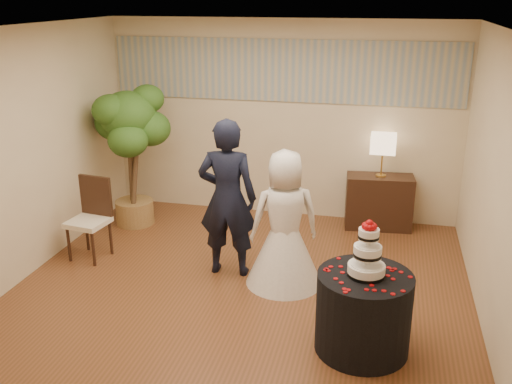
% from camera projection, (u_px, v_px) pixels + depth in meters
% --- Properties ---
extents(floor, '(5.00, 5.00, 0.00)m').
position_uv_depth(floor, '(239.00, 293.00, 6.26)').
color(floor, brown).
rests_on(floor, ground).
extents(ceiling, '(5.00, 5.00, 0.00)m').
position_uv_depth(ceiling, '(236.00, 29.00, 5.33)').
color(ceiling, white).
rests_on(ceiling, wall_back).
extents(wall_back, '(5.00, 0.06, 2.80)m').
position_uv_depth(wall_back, '(282.00, 120.00, 8.09)').
color(wall_back, beige).
rests_on(wall_back, ground).
extents(wall_front, '(5.00, 0.06, 2.80)m').
position_uv_depth(wall_front, '(134.00, 290.00, 3.50)').
color(wall_front, beige).
rests_on(wall_front, ground).
extents(wall_left, '(0.06, 5.00, 2.80)m').
position_uv_depth(wall_left, '(20.00, 156.00, 6.33)').
color(wall_left, beige).
rests_on(wall_left, ground).
extents(wall_right, '(0.06, 5.00, 2.80)m').
position_uv_depth(wall_right, '(499.00, 190.00, 5.26)').
color(wall_right, beige).
rests_on(wall_right, ground).
extents(mural_border, '(4.90, 0.02, 0.85)m').
position_uv_depth(mural_border, '(283.00, 71.00, 7.84)').
color(mural_border, '#9CA094').
rests_on(mural_border, wall_back).
extents(groom, '(0.70, 0.48, 1.84)m').
position_uv_depth(groom, '(227.00, 198.00, 6.44)').
color(groom, black).
rests_on(groom, floor).
extents(bride, '(1.11, 1.11, 1.55)m').
position_uv_depth(bride, '(285.00, 219.00, 6.24)').
color(bride, white).
rests_on(bride, floor).
extents(cake_table, '(0.90, 0.90, 0.76)m').
position_uv_depth(cake_table, '(363.00, 312.00, 5.17)').
color(cake_table, black).
rests_on(cake_table, floor).
extents(wedding_cake, '(0.34, 0.34, 0.53)m').
position_uv_depth(wedding_cake, '(368.00, 248.00, 4.96)').
color(wedding_cake, white).
rests_on(wedding_cake, cake_table).
extents(console, '(0.94, 0.49, 0.75)m').
position_uv_depth(console, '(379.00, 202.00, 7.89)').
color(console, black).
rests_on(console, floor).
extents(table_lamp, '(0.33, 0.33, 0.58)m').
position_uv_depth(table_lamp, '(382.00, 156.00, 7.67)').
color(table_lamp, beige).
rests_on(table_lamp, console).
extents(ficus_tree, '(1.34, 1.34, 1.99)m').
position_uv_depth(ficus_tree, '(131.00, 156.00, 7.82)').
color(ficus_tree, '#325E1D').
rests_on(ficus_tree, floor).
extents(side_chair, '(0.52, 0.54, 1.00)m').
position_uv_depth(side_chair, '(88.00, 220.00, 6.94)').
color(side_chair, black).
rests_on(side_chair, floor).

